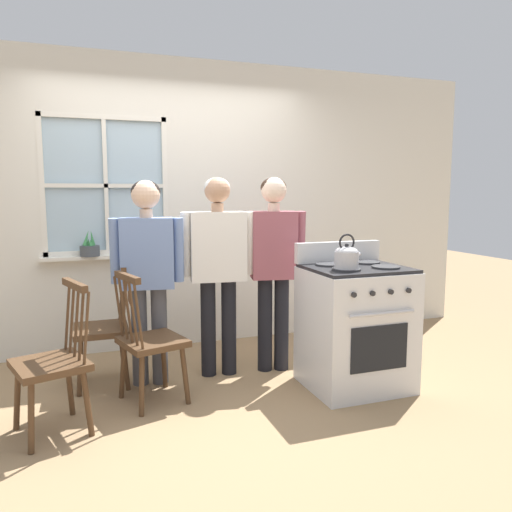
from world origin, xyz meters
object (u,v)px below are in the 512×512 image
Objects in this scene: person_elderly_left at (148,261)px; chair_near_wall at (150,342)px; person_adult_right at (274,255)px; potted_plant at (90,249)px; stove at (355,326)px; chair_by_window at (104,329)px; handbag at (134,286)px; person_teen_center at (218,257)px; chair_center_cluster at (54,364)px; kettle at (347,256)px.

chair_near_wall is at bearing -88.22° from person_elderly_left.
person_adult_right is 6.74× the size of potted_plant.
person_adult_right is 1.47× the size of stove.
chair_by_window is 0.92m from potted_plant.
stove is (0.45, -0.54, -0.49)m from person_adult_right.
person_elderly_left is at bearing 73.27° from chair_by_window.
chair_near_wall is 3.03× the size of handbag.
person_elderly_left is 6.61× the size of potted_plant.
potted_plant is at bearing 159.29° from person_adult_right.
stove is (0.90, -0.59, -0.49)m from person_teen_center.
chair_center_cluster is at bearing -128.84° from handbag.
kettle is (1.34, -0.37, 0.59)m from chair_near_wall.
person_teen_center reaches higher than stove.
chair_center_cluster is 1.03m from person_elderly_left.
kettle reaches higher than chair_near_wall.
kettle is at bearing 64.17° from chair_by_window.
chair_near_wall is 0.59× the size of person_teen_center.
chair_center_cluster is at bearing 176.79° from kettle.
chair_by_window and chair_near_wall have the same top height.
person_teen_center is at bearing -75.01° from chair_near_wall.
person_adult_right is (1.01, -0.04, 0.01)m from person_elderly_left.
person_elderly_left is at bearing 158.30° from stove.
chair_near_wall is 0.88m from person_teen_center.
chair_center_cluster is (-0.33, -0.71, 0.00)m from chair_by_window.
chair_near_wall is at bearing -141.92° from person_teen_center.
person_teen_center reaches higher than chair_near_wall.
person_elderly_left is 5.09× the size of handbag.
person_adult_right is (0.46, -0.05, -0.00)m from person_teen_center.
person_teen_center reaches higher than chair_center_cluster.
person_adult_right is at bearing 90.92° from chair_center_cluster.
person_adult_right is 5.19× the size of handbag.
handbag is at bearing 123.39° from chair_center_cluster.
person_adult_right is 6.45× the size of kettle.
person_teen_center is (1.21, 0.61, 0.53)m from chair_center_cluster.
chair_by_window is 3.94× the size of potted_plant.
potted_plant reaches higher than handbag.
person_elderly_left reaches higher than stove.
chair_center_cluster is 2.04m from kettle.
stove is at bearing -23.69° from handbag.
kettle reaches higher than stove.
person_adult_right is (1.34, -0.14, 0.53)m from chair_by_window.
stove is at bearing 69.90° from chair_by_window.
chair_near_wall and handbag have the same top height.
chair_by_window is 3.03× the size of handbag.
person_teen_center is at bearing -174.57° from person_adult_right.
potted_plant reaches higher than stove.
person_adult_right is (1.67, 0.56, 0.53)m from chair_center_cluster.
chair_by_window is at bearing 153.31° from kettle.
person_teen_center is 1.04m from kettle.
person_teen_center is at bearing 84.83° from chair_by_window.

